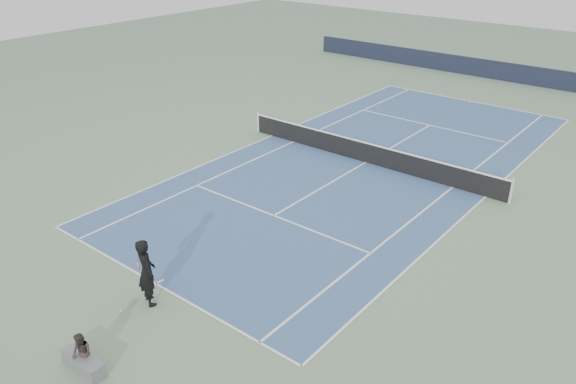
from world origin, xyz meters
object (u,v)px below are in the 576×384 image
Objects in this scene: tennis_ball at (121,311)px; spectator_bench at (83,358)px; tennis_net at (366,152)px; tennis_player at (147,272)px.

spectator_bench reaches higher than tennis_ball.
tennis_net is at bearing 95.40° from spectator_bench.
tennis_net is 12.56m from tennis_player.
spectator_bench is (0.88, -2.70, -0.66)m from tennis_player.
tennis_ball is at bearing -88.79° from tennis_net.
tennis_player is 30.13× the size of tennis_ball.
tennis_player is at bearing -87.45° from tennis_net.
tennis_net reaches higher than spectator_bench.
tennis_ball is at bearing 121.31° from spectator_bench.
tennis_ball is 2.26m from spectator_bench.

